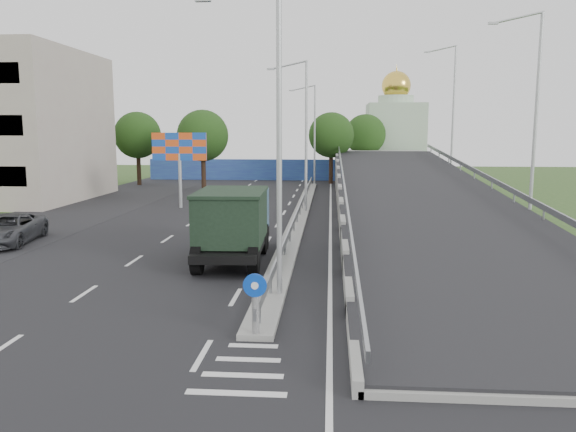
# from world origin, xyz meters

# --- Properties ---
(ground) EXTENTS (160.00, 160.00, 0.00)m
(ground) POSITION_xyz_m (0.00, 0.00, 0.00)
(ground) COLOR #2D4C1E
(ground) RESTS_ON ground
(road_surface) EXTENTS (26.00, 90.00, 0.04)m
(road_surface) POSITION_xyz_m (-3.00, 20.00, 0.00)
(road_surface) COLOR black
(road_surface) RESTS_ON ground
(parking_strip) EXTENTS (8.00, 90.00, 0.05)m
(parking_strip) POSITION_xyz_m (-16.00, 20.00, 0.00)
(parking_strip) COLOR black
(parking_strip) RESTS_ON ground
(median) EXTENTS (1.00, 44.00, 0.20)m
(median) POSITION_xyz_m (0.00, 24.00, 0.10)
(median) COLOR gray
(median) RESTS_ON ground
(overpass_ramp) EXTENTS (10.00, 50.00, 3.50)m
(overpass_ramp) POSITION_xyz_m (7.50, 24.00, 1.75)
(overpass_ramp) COLOR gray
(overpass_ramp) RESTS_ON ground
(median_guardrail) EXTENTS (0.09, 44.00, 0.71)m
(median_guardrail) POSITION_xyz_m (0.00, 24.00, 0.75)
(median_guardrail) COLOR gray
(median_guardrail) RESTS_ON median
(sign_bollard) EXTENTS (0.64, 0.23, 1.67)m
(sign_bollard) POSITION_xyz_m (0.00, 2.17, 1.03)
(sign_bollard) COLOR black
(sign_bollard) RESTS_ON median
(lamp_post_near) EXTENTS (2.74, 0.18, 10.08)m
(lamp_post_near) POSITION_xyz_m (0.11, 6.00, 5.81)
(lamp_post_near) COLOR #B2B5B7
(lamp_post_near) RESTS_ON median
(lamp_post_mid) EXTENTS (2.74, 0.18, 10.08)m
(lamp_post_mid) POSITION_xyz_m (0.11, 26.00, 5.81)
(lamp_post_mid) COLOR #B2B5B7
(lamp_post_mid) RESTS_ON median
(lamp_post_far) EXTENTS (2.74, 0.18, 10.08)m
(lamp_post_far) POSITION_xyz_m (0.11, 46.00, 5.81)
(lamp_post_far) COLOR #B2B5B7
(lamp_post_far) RESTS_ON median
(blue_wall) EXTENTS (30.00, 0.50, 2.40)m
(blue_wall) POSITION_xyz_m (-4.00, 52.00, 1.20)
(blue_wall) COLOR #293799
(blue_wall) RESTS_ON ground
(church) EXTENTS (7.00, 7.00, 13.80)m
(church) POSITION_xyz_m (10.00, 60.00, 5.31)
(church) COLOR #B2CCAD
(church) RESTS_ON ground
(billboard) EXTENTS (4.00, 0.24, 5.50)m
(billboard) POSITION_xyz_m (-9.00, 28.00, 4.19)
(billboard) COLOR #B2B5B7
(billboard) RESTS_ON ground
(tree_left_mid) EXTENTS (4.80, 4.80, 7.60)m
(tree_left_mid) POSITION_xyz_m (-10.00, 40.00, 5.18)
(tree_left_mid) COLOR black
(tree_left_mid) RESTS_ON ground
(tree_median_far) EXTENTS (4.80, 4.80, 7.60)m
(tree_median_far) POSITION_xyz_m (2.00, 48.00, 5.18)
(tree_median_far) COLOR black
(tree_median_far) RESTS_ON ground
(tree_left_far) EXTENTS (4.80, 4.80, 7.60)m
(tree_left_far) POSITION_xyz_m (-18.00, 45.00, 5.18)
(tree_left_far) COLOR black
(tree_left_far) RESTS_ON ground
(tree_ramp_far) EXTENTS (4.80, 4.80, 7.60)m
(tree_ramp_far) POSITION_xyz_m (6.00, 55.00, 5.18)
(tree_ramp_far) COLOR black
(tree_ramp_far) RESTS_ON ground
(dump_truck) EXTENTS (2.96, 7.23, 3.14)m
(dump_truck) POSITION_xyz_m (-2.21, 11.78, 1.74)
(dump_truck) COLOR black
(dump_truck) RESTS_ON ground
(parked_car_c) EXTENTS (3.25, 5.67, 1.49)m
(parked_car_c) POSITION_xyz_m (-14.14, 14.26, 0.74)
(parked_car_c) COLOR #37393D
(parked_car_c) RESTS_ON ground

